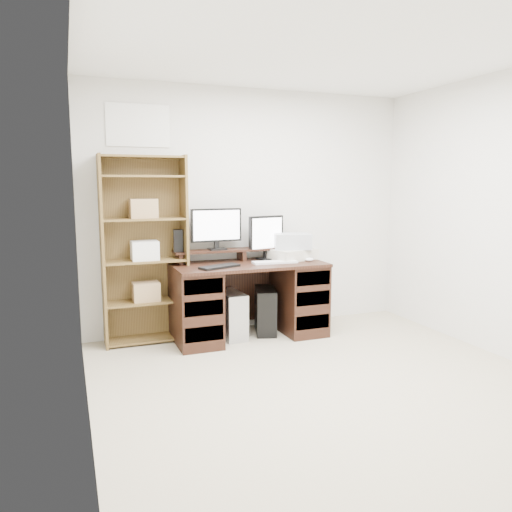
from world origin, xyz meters
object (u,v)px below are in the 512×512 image
tower_silver (231,314)px  tower_black (265,310)px  monitor_wide (216,227)px  desk (248,299)px  printer (292,254)px  monitor_small (266,236)px  bookshelf (144,248)px

tower_silver → tower_black: bearing=1.3°
monitor_wide → tower_black: 1.00m
desk → printer: 0.66m
desk → monitor_small: size_ratio=3.31×
printer → tower_silver: (-0.68, -0.03, -0.58)m
printer → tower_black: (-0.30, 0.00, -0.57)m
desk → bookshelf: (-0.98, 0.21, 0.53)m
tower_black → monitor_small: bearing=81.2°
desk → printer: (0.51, 0.07, 0.42)m
tower_silver → tower_black: size_ratio=0.92×
monitor_wide → printer: size_ratio=1.18×
monitor_wide → tower_black: monitor_wide is taller
monitor_small → tower_silver: size_ratio=0.98×
tower_silver → bookshelf: bearing=165.7°
monitor_wide → monitor_small: monitor_wide is taller
tower_silver → desk: bearing=-16.7°
monitor_wide → printer: 0.84m
bookshelf → tower_black: bearing=-6.8°
monitor_small → tower_silver: monitor_small is taller
desk → monitor_wide: 0.79m
desk → monitor_wide: size_ratio=2.86×
tower_silver → bookshelf: bookshelf is taller
monitor_small → tower_silver: bearing=-178.5°
printer → bookshelf: 1.51m
printer → tower_silver: bearing=166.1°
desk → tower_silver: desk is taller
monitor_wide → tower_silver: 0.89m
monitor_wide → bookshelf: 0.75m
printer → desk: bearing=171.7°
printer → tower_black: size_ratio=0.89×
monitor_wide → tower_black: size_ratio=1.05×
monitor_wide → desk: bearing=-42.3°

